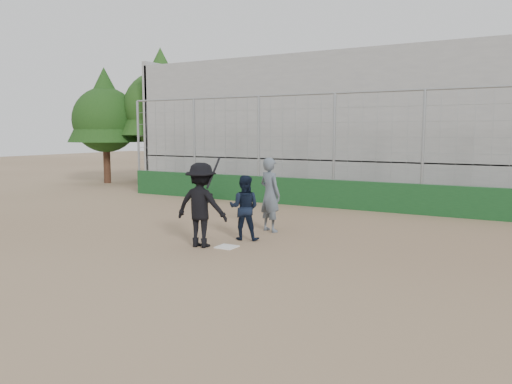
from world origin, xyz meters
The scene contains 10 objects.
ground centered at (0.00, 0.00, 0.00)m, with size 90.00×90.00×0.00m, color brown.
home_plate centered at (0.00, 0.00, 0.01)m, with size 0.44×0.44×0.02m, color white.
backstop centered at (0.00, 7.00, 0.96)m, with size 18.10×0.25×4.04m.
bleachers centered at (0.00, 11.95, 2.92)m, with size 20.25×6.70×6.98m.
tree_left centered at (-11.00, 11.00, 4.39)m, with size 4.48×4.48×7.00m.
tree_right centered at (-13.50, 9.50, 3.76)m, with size 3.84×3.84×6.00m.
batter_at_plate centered at (-0.56, -0.21, 0.98)m, with size 1.34×0.87×2.09m.
catcher_crouched centered at (-0.06, 0.90, 0.55)m, with size 0.90×0.77×1.10m.
umpire centered at (0.00, 2.17, 0.90)m, with size 0.73×0.48×1.80m, color #535D69.
equipment_bag centered at (-4.94, 6.05, 0.17)m, with size 0.86×0.58×0.38m.
Camera 1 is at (6.12, -9.58, 2.66)m, focal length 35.00 mm.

